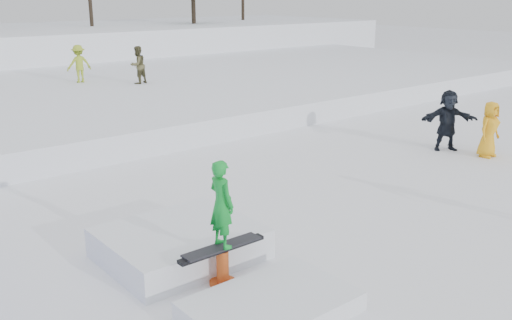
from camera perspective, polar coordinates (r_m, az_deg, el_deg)
ground at (r=10.95m, az=4.65°, el=-8.32°), size 120.00×120.00×0.00m
snow_midrise at (r=24.50m, az=-22.26°, el=5.43°), size 50.00×18.00×0.80m
walker_olive at (r=25.04m, az=-11.74°, el=9.29°), size 0.91×0.80×1.59m
walker_ygreen at (r=26.01m, az=-17.29°, el=9.17°), size 1.08×0.67×1.61m
spectator_yellow at (r=17.61m, az=22.29°, el=2.85°), size 0.79×0.51×1.61m
spectator_dark at (r=17.91m, az=18.61°, el=3.78°), size 1.67×1.43×1.82m
jib_rail_feature at (r=9.80m, az=-5.37°, el=-9.46°), size 2.60×4.40×2.11m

